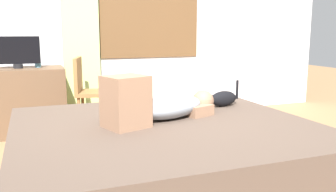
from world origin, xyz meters
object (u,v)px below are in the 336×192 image
Objects in this scene: person_lying at (159,105)px; desk at (23,101)px; cup at (38,64)px; tv_monitor at (17,52)px; bed at (165,160)px; cat at (222,99)px; chair_by_desk at (88,89)px.

desk is at bearing 115.30° from person_lying.
desk is (-0.93, 1.97, -0.27)m from person_lying.
tv_monitor is at bearing -168.23° from cup.
desk is at bearing 114.43° from bed.
tv_monitor is (-1.60, 1.70, 0.33)m from cat.
tv_monitor reaches higher than person_lying.
cup is at bearing 128.64° from cat.
tv_monitor reaches higher than cat.
cat is at bearing -51.36° from cup.
tv_monitor is 0.56× the size of chair_by_desk.
desk is 11.87× the size of cup.
bed is 5.80× the size of cat.
tv_monitor reaches higher than cup.
person_lying is at bearing -81.78° from chair_by_desk.
tv_monitor is (-0.96, 1.97, 0.29)m from person_lying.
tv_monitor is at bearing 115.98° from person_lying.
bed is 2.26m from desk.
tv_monitor is 0.26m from cup.
bed is at bearing -150.85° from cat.
cup is (-0.75, 2.01, 0.14)m from person_lying.
person_lying is 1.74m from chair_by_desk.
chair_by_desk is at bearing -19.48° from tv_monitor.
desk is 1.87× the size of tv_monitor.
cup is (-0.75, 2.10, 0.52)m from bed.
person_lying reaches higher than cat.
person_lying is (-0.01, 0.09, 0.38)m from bed.
bed is at bearing -86.48° from person_lying.
desk is (-0.93, 2.06, 0.11)m from bed.
bed is 2.29× the size of desk.
bed is 2.22× the size of person_lying.
cat is at bearing -46.69° from tv_monitor.
bed is at bearing -64.91° from tv_monitor.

